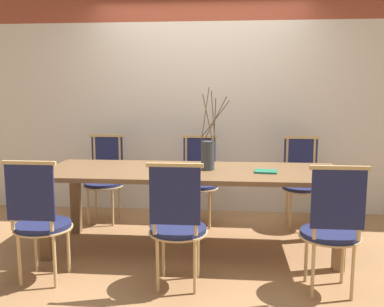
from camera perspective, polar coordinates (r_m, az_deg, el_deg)
The scene contains 11 objects.
ground_plane at distance 4.12m, azimuth 0.00°, elevation -12.60°, with size 16.00×16.00×0.00m, color #9E7047.
wall_rear at distance 5.18m, azimuth 1.35°, elevation 9.81°, with size 12.00×0.06×3.20m.
dining_table at distance 3.93m, azimuth 0.00°, elevation -3.47°, with size 2.70×0.94×0.76m.
chair_near_leftend at distance 3.49m, azimuth -19.64°, elevation -8.15°, with size 0.45×0.45×0.98m.
chair_near_left at distance 3.20m, azimuth -1.97°, elevation -9.15°, with size 0.45×0.45×0.98m.
chair_near_center at distance 3.26m, azimuth 18.18°, elevation -9.24°, with size 0.45×0.45×0.98m.
chair_far_leftend at distance 4.93m, azimuth -11.58°, elevation -2.99°, with size 0.45×0.45×0.98m.
chair_far_left at distance 4.74m, azimuth 0.84°, elevation -3.29°, with size 0.45×0.45×0.98m.
chair_far_center at distance 4.79m, azimuth 14.41°, elevation -3.43°, with size 0.45×0.45×0.98m.
vase_centerpiece at distance 3.89m, azimuth 2.14°, elevation -0.06°, with size 0.28×0.26×0.75m.
book_stack at distance 3.84m, azimuth 9.81°, elevation -2.37°, with size 0.21×0.18×0.02m.
Camera 1 is at (0.35, -3.82, 1.48)m, focal length 40.00 mm.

